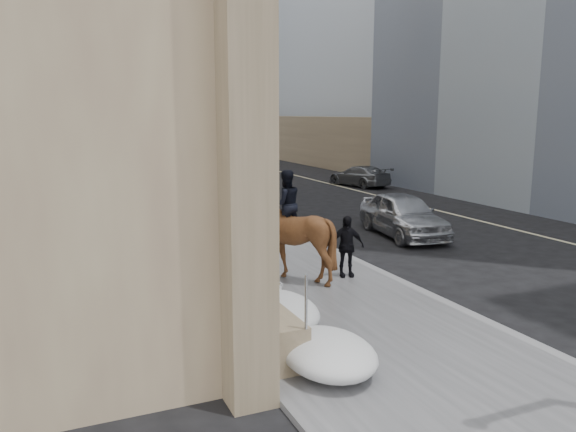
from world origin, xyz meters
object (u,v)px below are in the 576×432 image
at_px(mounted_horse_left, 231,224).
at_px(pedestrian, 346,246).
at_px(car_grey, 359,176).
at_px(car_silver, 403,214).
at_px(mounted_horse_right, 288,233).

xyz_separation_m(mounted_horse_left, pedestrian, (2.12, -3.09, -0.18)).
xyz_separation_m(mounted_horse_left, car_grey, (12.20, 13.39, -0.49)).
bearing_deg(mounted_horse_left, car_grey, -156.98).
bearing_deg(pedestrian, car_grey, 72.36).
distance_m(mounted_horse_left, car_grey, 18.13).
bearing_deg(car_silver, mounted_horse_right, -140.29).
xyz_separation_m(mounted_horse_left, mounted_horse_right, (0.62, -2.77, 0.23)).
height_order(mounted_horse_left, mounted_horse_right, mounted_horse_right).
distance_m(mounted_horse_left, mounted_horse_right, 2.85).
distance_m(pedestrian, car_grey, 19.32).
relative_size(mounted_horse_right, car_grey, 0.66).
bearing_deg(mounted_horse_right, mounted_horse_left, -76.09).
xyz_separation_m(mounted_horse_right, pedestrian, (1.50, -0.31, -0.41)).
height_order(pedestrian, car_silver, pedestrian).
distance_m(mounted_horse_right, car_grey, 19.90).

